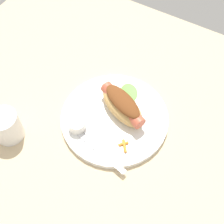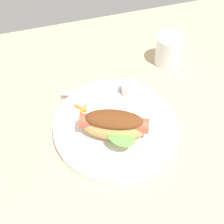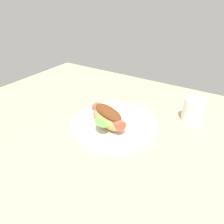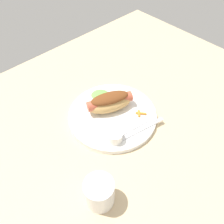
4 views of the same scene
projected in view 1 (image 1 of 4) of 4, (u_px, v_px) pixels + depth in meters
The scene contains 8 objects.
ground_plane at pixel (121, 122), 79.82cm from camera, with size 120.00×90.00×1.80cm, color tan.
plate at pixel (115, 118), 78.51cm from camera, with size 28.20×28.20×1.60cm, color white.
hot_dog at pixel (123, 105), 76.05cm from camera, with size 15.89×13.56×6.07cm.
sauce_ramekin at pixel (77, 125), 74.71cm from camera, with size 4.45×4.45×3.02cm, color white.
fork at pixel (97, 149), 72.50cm from camera, with size 17.07×4.73×0.40cm.
knife at pixel (99, 141), 73.69cm from camera, with size 13.63×1.40×0.36cm, color silver.
carrot_garnish at pixel (124, 145), 72.92cm from camera, with size 3.02×3.13×0.73cm.
drinking_cup at pixel (6, 126), 73.36cm from camera, with size 7.24×7.24×8.17cm, color white.
Camera 1 is at (18.81, -36.40, 67.70)cm, focal length 47.76 mm.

